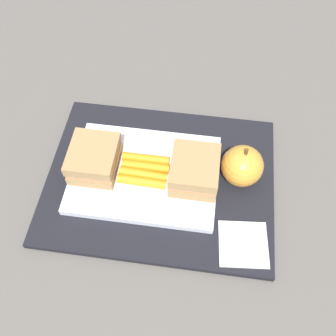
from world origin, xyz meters
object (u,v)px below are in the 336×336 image
sandwich_half_right (194,170)px  paper_napkin (243,244)px  food_tray (145,174)px  sandwich_half_left (94,159)px  apple (242,166)px  carrot_sticks_bundle (144,170)px

sandwich_half_right → paper_napkin: 0.13m
food_tray → sandwich_half_right: size_ratio=2.88×
food_tray → paper_napkin: size_ratio=3.29×
food_tray → sandwich_half_left: size_ratio=2.88×
food_tray → sandwich_half_right: bearing=0.0°
food_tray → apple: bearing=7.2°
apple → paper_napkin: apple is taller
carrot_sticks_bundle → sandwich_half_right: bearing=0.4°
sandwich_half_right → paper_napkin: sandwich_half_right is taller
food_tray → carrot_sticks_bundle: carrot_sticks_bundle is taller
food_tray → apple: 0.15m
sandwich_half_left → apple: size_ratio=1.05×
apple → food_tray: bearing=-172.8°
sandwich_half_right → apple: 0.07m
sandwich_half_left → sandwich_half_right: bearing=0.0°
food_tray → carrot_sticks_bundle: bearing=-100.3°
sandwich_half_right → paper_napkin: (0.08, -0.09, -0.03)m
carrot_sticks_bundle → sandwich_half_left: bearing=179.6°
sandwich_half_right → paper_napkin: bearing=-49.2°
sandwich_half_left → apple: apple is taller
sandwich_half_right → carrot_sticks_bundle: size_ratio=1.04×
sandwich_half_left → sandwich_half_right: same height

